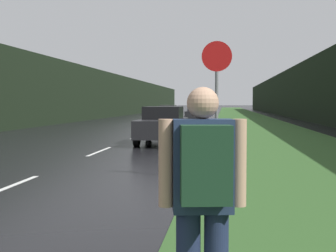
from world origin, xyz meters
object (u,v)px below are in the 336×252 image
car_passing_far (196,113)px  hitchhiker_with_backpack (203,196)px  stop_sign (217,97)px  car_passing_near (163,125)px  car_oncoming (168,111)px

car_passing_far → hitchhiker_with_backpack: bearing=93.4°
stop_sign → car_passing_far: size_ratio=0.64×
hitchhiker_with_backpack → car_passing_near: size_ratio=0.39×
stop_sign → hitchhiker_with_backpack: bearing=-89.9°
stop_sign → car_oncoming: stop_sign is taller
car_passing_far → stop_sign: bearing=94.1°
car_passing_near → car_oncoming: car_passing_near is taller
car_oncoming → car_passing_near: bearing=-83.6°
hitchhiker_with_backpack → car_passing_far: (-2.35, 38.96, -0.31)m
hitchhiker_with_backpack → stop_sign: bearing=81.4°
stop_sign → hitchhiker_with_backpack: 6.85m
stop_sign → car_passing_near: 9.34m
car_passing_far → car_oncoming: car_oncoming is taller
hitchhiker_with_backpack → car_oncoming: bearing=88.4°
stop_sign → car_oncoming: 40.95m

